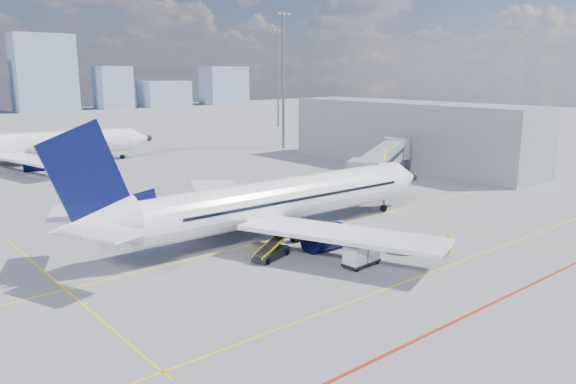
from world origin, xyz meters
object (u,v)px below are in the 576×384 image
baggage_tug (410,244)px  belt_loader (272,252)px  cargo_dolly (362,254)px  second_aircraft (23,146)px  ramp_worker (449,245)px  main_aircraft (272,202)px

baggage_tug → belt_loader: 11.50m
baggage_tug → belt_loader: size_ratio=0.45×
baggage_tug → cargo_dolly: (-5.60, 0.25, 0.26)m
second_aircraft → baggage_tug: bearing=-67.9°
second_aircraft → ramp_worker: bearing=-66.9°
main_aircraft → belt_loader: 6.48m
main_aircraft → second_aircraft: bearing=97.1°
main_aircraft → second_aircraft: second_aircraft is taller
main_aircraft → ramp_worker: (7.77, -13.31, -2.30)m
belt_loader → second_aircraft: bearing=74.8°
cargo_dolly → main_aircraft: bearing=89.0°
main_aircraft → second_aircraft: size_ratio=1.00×
baggage_tug → ramp_worker: bearing=-74.6°
belt_loader → cargo_dolly: bearing=-72.0°
main_aircraft → belt_loader: bearing=-127.2°
second_aircraft → belt_loader: 60.68m
main_aircraft → cargo_dolly: (0.47, -10.49, -2.27)m
main_aircraft → ramp_worker: size_ratio=21.46×
cargo_dolly → ramp_worker: size_ratio=1.76×
belt_loader → baggage_tug: bearing=-49.3°
baggage_tug → ramp_worker: ramp_worker is taller
cargo_dolly → belt_loader: belt_loader is taller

